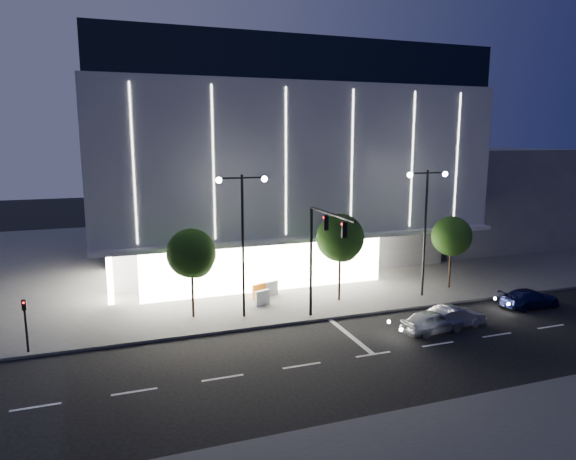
# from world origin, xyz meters

# --- Properties ---
(ground) EXTENTS (160.00, 160.00, 0.00)m
(ground) POSITION_xyz_m (0.00, 0.00, 0.00)
(ground) COLOR black
(ground) RESTS_ON ground
(sidewalk_museum) EXTENTS (70.00, 40.00, 0.15)m
(sidewalk_museum) POSITION_xyz_m (5.00, 24.00, 0.07)
(sidewalk_museum) COLOR #474747
(sidewalk_museum) RESTS_ON ground
(museum) EXTENTS (30.00, 25.80, 18.00)m
(museum) POSITION_xyz_m (2.98, 22.31, 9.27)
(museum) COLOR #4C4C51
(museum) RESTS_ON ground
(annex_building) EXTENTS (16.00, 20.00, 10.00)m
(annex_building) POSITION_xyz_m (26.00, 24.00, 5.00)
(annex_building) COLOR #4C4C51
(annex_building) RESTS_ON ground
(traffic_mast) EXTENTS (0.33, 5.89, 7.07)m
(traffic_mast) POSITION_xyz_m (1.00, 3.34, 5.03)
(traffic_mast) COLOR black
(traffic_mast) RESTS_ON ground
(street_lamp_west) EXTENTS (3.16, 0.36, 9.00)m
(street_lamp_west) POSITION_xyz_m (-3.00, 6.00, 5.96)
(street_lamp_west) COLOR black
(street_lamp_west) RESTS_ON ground
(street_lamp_east) EXTENTS (3.16, 0.36, 9.00)m
(street_lamp_east) POSITION_xyz_m (10.00, 6.00, 5.96)
(street_lamp_east) COLOR black
(street_lamp_east) RESTS_ON ground
(ped_signal_far) EXTENTS (0.22, 0.24, 3.00)m
(ped_signal_far) POSITION_xyz_m (-15.00, 4.50, 1.89)
(ped_signal_far) COLOR black
(ped_signal_far) RESTS_ON ground
(tree_left) EXTENTS (3.02, 3.02, 5.72)m
(tree_left) POSITION_xyz_m (-5.97, 7.02, 4.03)
(tree_left) COLOR black
(tree_left) RESTS_ON ground
(tree_mid) EXTENTS (3.25, 3.25, 6.15)m
(tree_mid) POSITION_xyz_m (4.03, 7.02, 4.33)
(tree_mid) COLOR black
(tree_mid) RESTS_ON ground
(tree_right) EXTENTS (2.91, 2.91, 5.51)m
(tree_right) POSITION_xyz_m (13.03, 7.02, 3.88)
(tree_right) COLOR black
(tree_right) RESTS_ON ground
(car_lead) EXTENTS (4.00, 1.97, 1.31)m
(car_lead) POSITION_xyz_m (6.76, 0.14, 0.66)
(car_lead) COLOR #A9ADB1
(car_lead) RESTS_ON ground
(car_second) EXTENTS (3.91, 1.51, 1.27)m
(car_second) POSITION_xyz_m (8.50, 0.46, 0.64)
(car_second) COLOR #AEB0B6
(car_second) RESTS_ON ground
(car_third) EXTENTS (4.23, 1.78, 1.22)m
(car_third) POSITION_xyz_m (15.54, 1.78, 0.61)
(car_third) COLOR #131747
(car_third) RESTS_ON ground
(barrier_b) EXTENTS (1.11, 0.64, 1.00)m
(barrier_b) POSITION_xyz_m (-1.30, 7.75, 0.65)
(barrier_b) COLOR white
(barrier_b) RESTS_ON sidewalk_museum
(barrier_c) EXTENTS (1.11, 0.68, 1.00)m
(barrier_c) POSITION_xyz_m (-1.04, 9.27, 0.65)
(barrier_c) COLOR orange
(barrier_c) RESTS_ON sidewalk_museum
(barrier_d) EXTENTS (1.12, 0.63, 1.00)m
(barrier_d) POSITION_xyz_m (-0.08, 9.63, 0.65)
(barrier_d) COLOR silver
(barrier_d) RESTS_ON sidewalk_museum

